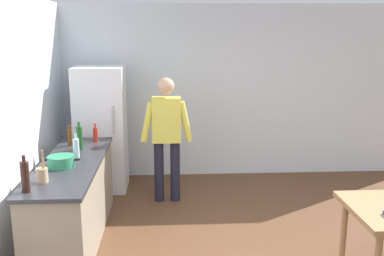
# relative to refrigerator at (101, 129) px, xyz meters

# --- Properties ---
(wall_back) EXTENTS (6.40, 0.12, 2.70)m
(wall_back) POSITION_rel_refrigerator_xyz_m (1.90, 0.60, 0.45)
(wall_back) COLOR silver
(wall_back) RESTS_ON ground_plane
(kitchen_counter) EXTENTS (0.64, 2.20, 0.90)m
(kitchen_counter) POSITION_rel_refrigerator_xyz_m (-0.10, -1.60, -0.45)
(kitchen_counter) COLOR gray
(kitchen_counter) RESTS_ON ground_plane
(refrigerator) EXTENTS (0.70, 0.67, 1.80)m
(refrigerator) POSITION_rel_refrigerator_xyz_m (0.00, 0.00, 0.00)
(refrigerator) COLOR white
(refrigerator) RESTS_ON ground_plane
(person) EXTENTS (0.70, 0.22, 1.70)m
(person) POSITION_rel_refrigerator_xyz_m (0.95, -0.55, 0.08)
(person) COLOR #1E1E2D
(person) RESTS_ON ground_plane
(cooking_pot) EXTENTS (0.40, 0.28, 0.12)m
(cooking_pot) POSITION_rel_refrigerator_xyz_m (-0.16, -1.79, 0.06)
(cooking_pot) COLOR #2D845B
(cooking_pot) RESTS_ON kitchen_counter
(utensil_jar) EXTENTS (0.11, 0.11, 0.32)m
(utensil_jar) POSITION_rel_refrigerator_xyz_m (-0.23, -2.26, 0.08)
(utensil_jar) COLOR tan
(utensil_jar) RESTS_ON kitchen_counter
(bottle_wine_dark) EXTENTS (0.08, 0.08, 0.34)m
(bottle_wine_dark) POSITION_rel_refrigerator_xyz_m (-0.30, -2.51, 0.15)
(bottle_wine_dark) COLOR black
(bottle_wine_dark) RESTS_ON kitchen_counter
(bottle_wine_green) EXTENTS (0.08, 0.08, 0.34)m
(bottle_wine_green) POSITION_rel_refrigerator_xyz_m (-0.09, -1.10, 0.15)
(bottle_wine_green) COLOR #1E5123
(bottle_wine_green) RESTS_ON kitchen_counter
(bottle_beer_brown) EXTENTS (0.06, 0.06, 0.26)m
(bottle_beer_brown) POSITION_rel_refrigerator_xyz_m (-0.25, -0.90, 0.11)
(bottle_beer_brown) COLOR #5B3314
(bottle_beer_brown) RESTS_ON kitchen_counter
(bottle_sauce_red) EXTENTS (0.06, 0.06, 0.24)m
(bottle_sauce_red) POSITION_rel_refrigerator_xyz_m (0.04, -0.73, 0.10)
(bottle_sauce_red) COLOR #B22319
(bottle_sauce_red) RESTS_ON kitchen_counter
(bottle_water_clear) EXTENTS (0.07, 0.07, 0.30)m
(bottle_water_clear) POSITION_rel_refrigerator_xyz_m (-0.05, -1.54, 0.13)
(bottle_water_clear) COLOR silver
(bottle_water_clear) RESTS_ON kitchen_counter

